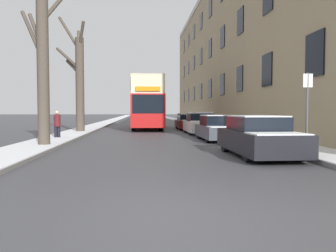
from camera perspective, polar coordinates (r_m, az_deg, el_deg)
The scene contains 13 objects.
ground_plane at distance 4.98m, azimuth 5.84°, elevation -15.42°, with size 320.00×320.00×0.00m, color #424247.
sidewalk_left at distance 57.84m, azimuth -9.16°, elevation 1.11°, with size 2.01×130.00×0.16m.
sidewalk_right at distance 58.00m, azimuth 1.20°, elevation 1.15°, with size 2.01×130.00×0.16m.
terrace_facade_right at distance 35.50m, azimuth 14.66°, elevation 12.35°, with size 9.10×51.46×15.22m.
bare_tree_left_0 at distance 14.85m, azimuth -20.92°, elevation 10.59°, with size 3.34×2.23×7.80m.
bare_tree_left_1 at distance 23.88m, azimuth -15.30°, elevation 8.03°, with size 2.57×2.76×8.44m.
double_decker_bus at distance 28.80m, azimuth -3.74°, elevation 4.33°, with size 2.55×10.55×4.27m.
parked_car_0 at distance 11.65m, azimuth 15.46°, elevation -1.87°, with size 1.84×4.34×1.39m.
parked_car_1 at distance 17.39m, azimuth 8.58°, elevation -0.45°, with size 1.72×3.95×1.35m.
parked_car_2 at distance 22.32m, azimuth 5.58°, elevation 0.38°, with size 1.79×4.23×1.49m.
parked_car_3 at distance 27.84m, azimuth 3.49°, elevation 0.71°, with size 1.81×4.60×1.34m.
pedestrian_left_sidewalk at distance 18.30m, azimuth -18.74°, elevation 0.34°, with size 0.34×0.34×1.57m.
street_sign_post at distance 11.57m, azimuth 23.06°, elevation 2.62°, with size 0.32×0.07×2.78m.
Camera 1 is at (-0.89, -4.66, 1.54)m, focal length 35.00 mm.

